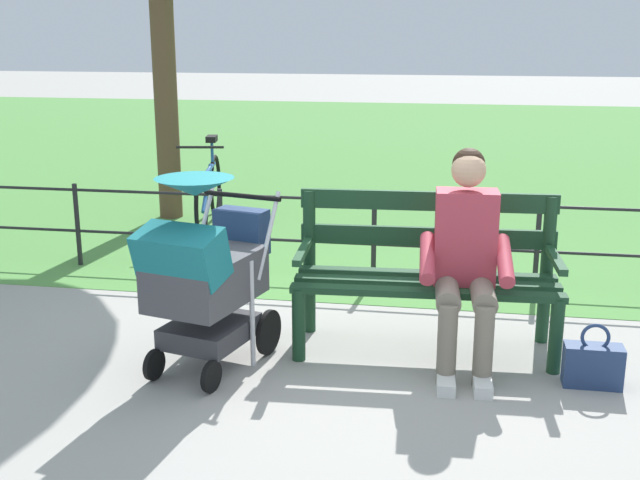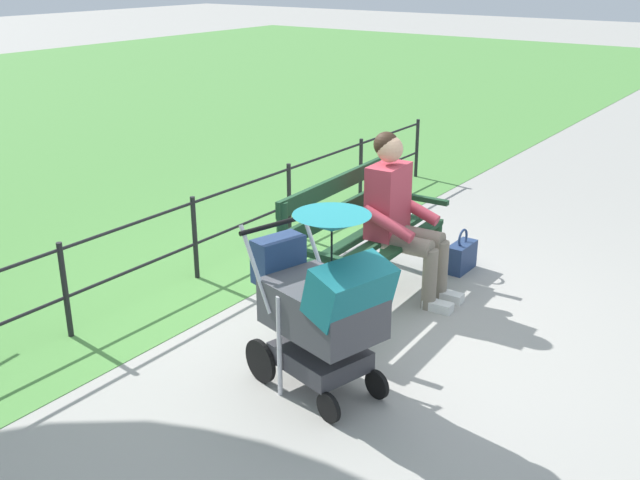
{
  "view_description": "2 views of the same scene",
  "coord_description": "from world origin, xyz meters",
  "px_view_note": "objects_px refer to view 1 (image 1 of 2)",
  "views": [
    {
      "loc": [
        -0.61,
        4.61,
        1.94
      ],
      "look_at": [
        0.15,
        0.21,
        0.75
      ],
      "focal_mm": 44.59,
      "sensor_mm": 36.0,
      "label": 1
    },
    {
      "loc": [
        3.96,
        2.68,
        2.46
      ],
      "look_at": [
        0.2,
        -0.0,
        0.7
      ],
      "focal_mm": 41.46,
      "sensor_mm": 36.0,
      "label": 2
    }
  ],
  "objects_px": {
    "stroller": "(205,271)",
    "bicycle": "(209,192)",
    "person_on_bench": "(466,254)",
    "park_bench": "(426,266)",
    "handbag": "(593,364)"
  },
  "relations": [
    {
      "from": "person_on_bench",
      "to": "stroller",
      "type": "relative_size",
      "value": 1.11
    },
    {
      "from": "stroller",
      "to": "person_on_bench",
      "type": "bearing_deg",
      "value": -167.45
    },
    {
      "from": "handbag",
      "to": "stroller",
      "type": "bearing_deg",
      "value": 3.28
    },
    {
      "from": "person_on_bench",
      "to": "bicycle",
      "type": "distance_m",
      "value": 3.87
    },
    {
      "from": "stroller",
      "to": "bicycle",
      "type": "xyz_separation_m",
      "value": [
        1.02,
        -3.27,
        -0.23
      ]
    },
    {
      "from": "person_on_bench",
      "to": "handbag",
      "type": "bearing_deg",
      "value": 164.44
    },
    {
      "from": "person_on_bench",
      "to": "park_bench",
      "type": "bearing_deg",
      "value": -43.81
    },
    {
      "from": "park_bench",
      "to": "person_on_bench",
      "type": "relative_size",
      "value": 1.27
    },
    {
      "from": "stroller",
      "to": "handbag",
      "type": "xyz_separation_m",
      "value": [
        -2.19,
        -0.13,
        -0.47
      ]
    },
    {
      "from": "park_bench",
      "to": "person_on_bench",
      "type": "bearing_deg",
      "value": 136.19
    },
    {
      "from": "bicycle",
      "to": "handbag",
      "type": "bearing_deg",
      "value": 135.68
    },
    {
      "from": "person_on_bench",
      "to": "handbag",
      "type": "height_order",
      "value": "person_on_bench"
    },
    {
      "from": "handbag",
      "to": "bicycle",
      "type": "height_order",
      "value": "bicycle"
    },
    {
      "from": "park_bench",
      "to": "stroller",
      "type": "relative_size",
      "value": 1.41
    },
    {
      "from": "handbag",
      "to": "person_on_bench",
      "type": "bearing_deg",
      "value": -15.56
    }
  ]
}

